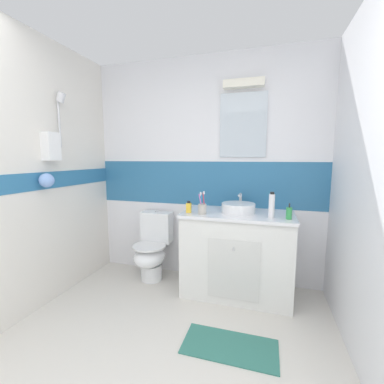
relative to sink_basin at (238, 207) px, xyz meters
name	(u,v)px	position (x,y,z in m)	size (l,w,h in m)	color
ground_plane	(165,347)	(-0.42, -0.92, -0.92)	(3.20, 3.48, 0.04)	beige
wall_back_tiled	(206,170)	(-0.42, 0.33, 0.36)	(3.20, 0.20, 2.50)	white
wall_left_shower_alcove	(13,175)	(-1.77, -0.92, 0.35)	(0.25, 3.48, 2.50)	silver
vanity_cabinet	(237,253)	(0.00, -0.01, -0.48)	(1.08, 0.60, 0.85)	silver
sink_basin	(238,207)	(0.00, 0.00, 0.00)	(0.33, 0.38, 0.18)	white
toilet	(152,248)	(-0.97, 0.03, -0.54)	(0.37, 0.50, 0.77)	white
toothbrush_cup	(202,208)	(-0.33, -0.18, 0.01)	(0.08, 0.08, 0.22)	#B2ADA3
soap_dispenser	(289,213)	(0.46, -0.16, 0.00)	(0.05, 0.05, 0.15)	green
perfume_flask_small	(189,207)	(-0.47, -0.16, 0.01)	(0.05, 0.03, 0.12)	yellow
shampoo_bottle_tall	(272,206)	(0.31, -0.16, 0.06)	(0.05, 0.05, 0.24)	white
bath_mat	(230,346)	(0.05, -0.80, -0.90)	(0.69, 0.34, 0.01)	#337266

